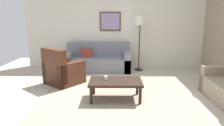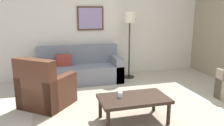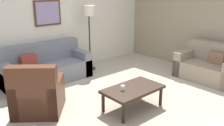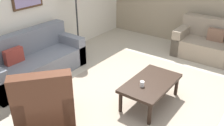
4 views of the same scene
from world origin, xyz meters
The scene contains 7 objects.
ground_plane centered at (0.00, 0.00, 0.00)m, with size 8.00×8.00×0.00m, color #B2A893.
area_rug centered at (0.00, 0.00, 0.00)m, with size 3.24×2.75×0.01m, color gray.
couch_main centered at (-0.57, 2.11, 0.30)m, with size 2.04×0.87×0.88m.
couch_loveseat centered at (2.47, -0.45, 0.30)m, with size 0.85×1.41×0.88m.
armchair_leather centered at (-1.41, 0.71, 0.31)m, with size 1.13×1.13×0.95m.
coffee_table centered at (-0.02, -0.27, 0.36)m, with size 1.10×0.64×0.41m.
cup centered at (-0.23, -0.22, 0.45)m, with size 0.07×0.07×0.09m, color white.
Camera 4 is at (-3.15, -1.78, 2.45)m, focal length 38.98 mm.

